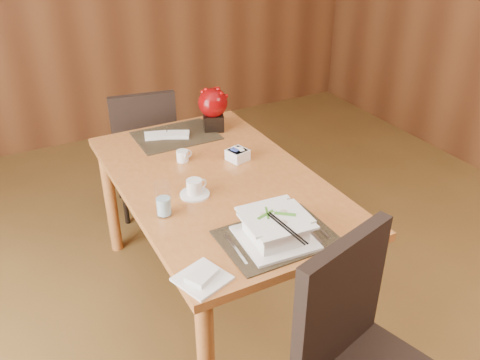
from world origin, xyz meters
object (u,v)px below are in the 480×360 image
bread_plate (202,279)px  near_chair (364,358)px  dining_table (218,195)px  coffee_cup (194,189)px  soup_setting (275,229)px  berry_decor (213,107)px  water_glass (163,199)px  sugar_caddy (238,155)px  creamer_jug (183,156)px  far_chair (144,146)px

bread_plate → near_chair: (0.41, -0.43, -0.19)m
dining_table → coffee_cup: (-0.16, -0.09, 0.13)m
soup_setting → berry_decor: (0.24, 1.10, 0.09)m
coffee_cup → berry_decor: berry_decor is taller
water_glass → bread_plate: 0.47m
water_glass → near_chair: 1.01m
sugar_caddy → bread_plate: (-0.55, -0.77, -0.02)m
dining_table → near_chair: near_chair is taller
bread_plate → near_chair: bearing=-46.3°
creamer_jug → sugar_caddy: same height
dining_table → creamer_jug: bearing=107.9°
far_chair → berry_decor: bearing=131.8°
creamer_jug → dining_table: bearing=-79.8°
coffee_cup → far_chair: 1.13m
soup_setting → near_chair: bearing=-80.1°
coffee_cup → berry_decor: (0.39, 0.63, 0.11)m
coffee_cup → sugar_caddy: 0.40m
dining_table → near_chair: 1.08m
coffee_cup → soup_setting: bearing=-72.7°
soup_setting → berry_decor: 1.13m
coffee_cup → near_chair: near_chair is taller
near_chair → soup_setting: bearing=80.5°
water_glass → creamer_jug: water_glass is taller
creamer_jug → sugar_caddy: bearing=-33.1°
soup_setting → bread_plate: (-0.36, -0.08, -0.05)m
creamer_jug → sugar_caddy: 0.28m
water_glass → dining_table: bearing=27.8°
dining_table → water_glass: water_glass is taller
coffee_cup → bread_plate: 0.59m
soup_setting → water_glass: (-0.33, 0.38, 0.02)m
sugar_caddy → berry_decor: size_ratio=0.38×
berry_decor → near_chair: (-0.19, -1.61, -0.33)m
berry_decor → far_chair: (-0.29, 0.46, -0.38)m
creamer_jug → berry_decor: bearing=34.9°
bread_plate → dining_table: bearing=60.0°
water_glass → creamer_jug: bearing=58.8°
soup_setting → far_chair: bearing=95.5°
soup_setting → berry_decor: berry_decor is taller
water_glass → berry_decor: berry_decor is taller
dining_table → bread_plate: 0.75m
coffee_cup → far_chair: bearing=84.8°
water_glass → berry_decor: size_ratio=0.62×
dining_table → far_chair: size_ratio=1.66×
bread_plate → coffee_cup: bearing=69.2°
creamer_jug → far_chair: bearing=80.9°
water_glass → sugar_caddy: bearing=30.8°
water_glass → creamer_jug: 0.50m
dining_table → sugar_caddy: sugar_caddy is taller
far_chair → coffee_cup: bearing=94.2°
soup_setting → far_chair: far_chair is taller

